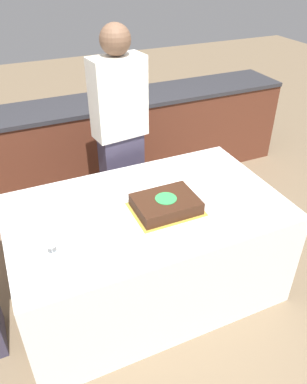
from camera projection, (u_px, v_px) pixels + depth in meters
name	position (u px, v px, depth m)	size (l,w,h in m)	color
ground_plane	(148.00, 287.00, 2.89)	(14.00, 14.00, 0.00)	#7A664C
back_counter	(85.00, 146.00, 3.85)	(4.40, 0.58, 0.92)	#5B2D1E
dining_table	(147.00, 250.00, 2.67)	(1.81, 1.08, 0.77)	white
cake	(166.00, 204.00, 2.40)	(0.44, 0.34, 0.09)	gold
plate_stack	(97.00, 225.00, 2.27)	(0.24, 0.24, 0.04)	white
wine_glass	(50.00, 241.00, 2.02)	(0.07, 0.07, 0.15)	white
side_plate_near_cake	(154.00, 185.00, 2.66)	(0.19, 0.19, 0.00)	white
side_plate_right_edge	(209.00, 193.00, 2.58)	(0.19, 0.19, 0.00)	white
person_cutting_cake	(120.00, 137.00, 2.98)	(0.43, 0.25, 1.77)	#383347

